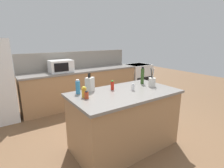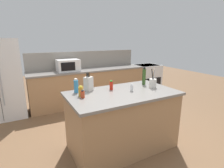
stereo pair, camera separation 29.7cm
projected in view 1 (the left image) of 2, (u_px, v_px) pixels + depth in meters
ground_plane at (124, 145)px, 2.94m from camera, size 14.00×14.00×0.00m
back_counter_run at (83, 87)px, 4.74m from camera, size 3.14×0.66×0.94m
wall_backsplash at (77, 60)px, 4.82m from camera, size 3.10×0.03×0.46m
kitchen_island at (124, 119)px, 2.82m from camera, size 1.69×0.95×0.94m
range_oven at (138, 78)px, 5.83m from camera, size 0.76×0.65×0.92m
microwave at (61, 66)px, 4.28m from camera, size 0.55×0.39×0.29m
knife_block at (90, 84)px, 2.70m from camera, size 0.16×0.15×0.29m
utensil_crock at (152, 82)px, 2.98m from camera, size 0.12×0.12×0.32m
hot_sauce_bottle at (112, 85)px, 2.79m from camera, size 0.06×0.06×0.15m
olive_oil_bottle at (142, 76)px, 3.16m from camera, size 0.06×0.06×0.31m
salt_shaker at (133, 87)px, 2.76m from camera, size 0.05×0.05×0.11m
honey_jar at (84, 92)px, 2.44m from camera, size 0.07×0.07×0.15m
dish_soap_bottle at (78, 87)px, 2.59m from camera, size 0.07×0.07×0.22m
spice_jar_paprika at (87, 95)px, 2.38m from camera, size 0.06×0.06×0.11m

